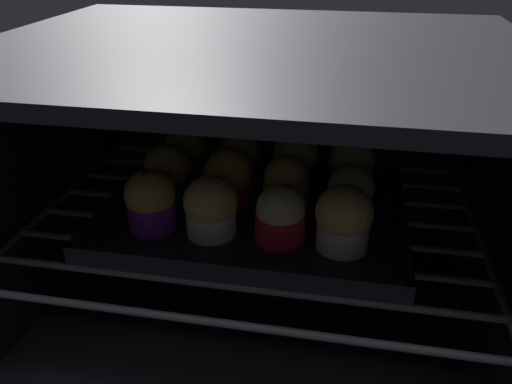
{
  "coord_description": "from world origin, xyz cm",
  "views": [
    {
      "loc": [
        10.41,
        -32.09,
        46.55
      ],
      "look_at": [
        0.0,
        22.76,
        17.15
      ],
      "focal_mm": 35.81,
      "sensor_mm": 36.0,
      "label": 1
    }
  ],
  "objects_px": {
    "muffin_row1_col1": "(228,177)",
    "muffin_row1_col2": "(286,184)",
    "muffin_row0_col1": "(211,208)",
    "muffin_row0_col3": "(344,219)",
    "muffin_row0_col0": "(151,200)",
    "muffin_row2_col0": "(186,153)",
    "muffin_row2_col1": "(240,158)",
    "muffin_row2_col2": "(295,160)",
    "muffin_row1_col3": "(350,193)",
    "muffin_row1_col0": "(168,173)",
    "baking_tray": "(256,209)",
    "muffin_row2_col3": "(351,164)",
    "muffin_row0_col2": "(280,215)"
  },
  "relations": [
    {
      "from": "muffin_row1_col1",
      "to": "muffin_row1_col2",
      "type": "relative_size",
      "value": 1.03
    },
    {
      "from": "muffin_row0_col1",
      "to": "muffin_row0_col3",
      "type": "relative_size",
      "value": 0.96
    },
    {
      "from": "muffin_row0_col0",
      "to": "muffin_row2_col0",
      "type": "distance_m",
      "value": 0.14
    },
    {
      "from": "muffin_row2_col0",
      "to": "muffin_row2_col1",
      "type": "height_order",
      "value": "muffin_row2_col0"
    },
    {
      "from": "muffin_row1_col2",
      "to": "muffin_row2_col0",
      "type": "relative_size",
      "value": 0.97
    },
    {
      "from": "muffin_row0_col3",
      "to": "muffin_row2_col0",
      "type": "height_order",
      "value": "same"
    },
    {
      "from": "muffin_row2_col1",
      "to": "muffin_row2_col2",
      "type": "relative_size",
      "value": 0.99
    },
    {
      "from": "muffin_row2_col0",
      "to": "muffin_row2_col2",
      "type": "relative_size",
      "value": 1.01
    },
    {
      "from": "muffin_row2_col1",
      "to": "muffin_row1_col2",
      "type": "bearing_deg",
      "value": -44.25
    },
    {
      "from": "muffin_row0_col0",
      "to": "muffin_row1_col3",
      "type": "bearing_deg",
      "value": 17.45
    },
    {
      "from": "muffin_row0_col3",
      "to": "muffin_row1_col0",
      "type": "relative_size",
      "value": 0.99
    },
    {
      "from": "muffin_row1_col0",
      "to": "baking_tray",
      "type": "bearing_deg",
      "value": 0.18
    },
    {
      "from": "muffin_row1_col3",
      "to": "muffin_row2_col2",
      "type": "relative_size",
      "value": 0.9
    },
    {
      "from": "muffin_row1_col1",
      "to": "muffin_row2_col2",
      "type": "distance_m",
      "value": 0.1
    },
    {
      "from": "muffin_row1_col2",
      "to": "muffin_row2_col0",
      "type": "distance_m",
      "value": 0.16
    },
    {
      "from": "muffin_row1_col0",
      "to": "muffin_row1_col2",
      "type": "height_order",
      "value": "muffin_row1_col0"
    },
    {
      "from": "muffin_row2_col3",
      "to": "muffin_row1_col2",
      "type": "bearing_deg",
      "value": -136.31
    },
    {
      "from": "baking_tray",
      "to": "muffin_row0_col1",
      "type": "xyz_separation_m",
      "value": [
        -0.04,
        -0.07,
        0.04
      ]
    },
    {
      "from": "muffin_row0_col2",
      "to": "muffin_row1_col1",
      "type": "relative_size",
      "value": 0.9
    },
    {
      "from": "muffin_row1_col1",
      "to": "muffin_row2_col1",
      "type": "height_order",
      "value": "muffin_row1_col1"
    },
    {
      "from": "muffin_row1_col1",
      "to": "muffin_row2_col3",
      "type": "height_order",
      "value": "muffin_row1_col1"
    },
    {
      "from": "muffin_row0_col0",
      "to": "muffin_row0_col1",
      "type": "height_order",
      "value": "muffin_row0_col0"
    },
    {
      "from": "muffin_row0_col2",
      "to": "muffin_row1_col1",
      "type": "xyz_separation_m",
      "value": [
        -0.08,
        0.07,
        0.0
      ]
    },
    {
      "from": "muffin_row0_col1",
      "to": "muffin_row0_col0",
      "type": "bearing_deg",
      "value": 179.49
    },
    {
      "from": "baking_tray",
      "to": "muffin_row2_col1",
      "type": "relative_size",
      "value": 5.05
    },
    {
      "from": "muffin_row1_col1",
      "to": "muffin_row2_col2",
      "type": "bearing_deg",
      "value": 42.41
    },
    {
      "from": "muffin_row2_col0",
      "to": "muffin_row2_col3",
      "type": "distance_m",
      "value": 0.23
    },
    {
      "from": "muffin_row1_col0",
      "to": "muffin_row0_col0",
      "type": "bearing_deg",
      "value": -86.9
    },
    {
      "from": "baking_tray",
      "to": "muffin_row2_col2",
      "type": "bearing_deg",
      "value": 60.95
    },
    {
      "from": "muffin_row1_col2",
      "to": "muffin_row0_col1",
      "type": "bearing_deg",
      "value": -136.03
    },
    {
      "from": "muffin_row1_col0",
      "to": "muffin_row2_col2",
      "type": "bearing_deg",
      "value": 25.37
    },
    {
      "from": "muffin_row0_col1",
      "to": "muffin_row1_col2",
      "type": "distance_m",
      "value": 0.1
    },
    {
      "from": "muffin_row0_col1",
      "to": "muffin_row0_col2",
      "type": "distance_m",
      "value": 0.08
    },
    {
      "from": "muffin_row2_col3",
      "to": "muffin_row1_col0",
      "type": "bearing_deg",
      "value": -161.69
    },
    {
      "from": "muffin_row2_col2",
      "to": "muffin_row1_col3",
      "type": "bearing_deg",
      "value": -44.17
    },
    {
      "from": "muffin_row2_col1",
      "to": "muffin_row2_col3",
      "type": "bearing_deg",
      "value": 1.23
    },
    {
      "from": "muffin_row2_col3",
      "to": "muffin_row1_col1",
      "type": "bearing_deg",
      "value": -154.39
    },
    {
      "from": "muffin_row0_col3",
      "to": "muffin_row1_col1",
      "type": "bearing_deg",
      "value": 152.44
    },
    {
      "from": "muffin_row1_col2",
      "to": "muffin_row2_col2",
      "type": "relative_size",
      "value": 0.98
    },
    {
      "from": "muffin_row0_col2",
      "to": "muffin_row2_col1",
      "type": "height_order",
      "value": "muffin_row2_col1"
    },
    {
      "from": "muffin_row0_col0",
      "to": "muffin_row0_col1",
      "type": "relative_size",
      "value": 1.03
    },
    {
      "from": "muffin_row1_col0",
      "to": "muffin_row1_col3",
      "type": "relative_size",
      "value": 1.13
    },
    {
      "from": "muffin_row1_col2",
      "to": "baking_tray",
      "type": "bearing_deg",
      "value": -178.37
    },
    {
      "from": "baking_tray",
      "to": "muffin_row2_col0",
      "type": "bearing_deg",
      "value": 147.56
    },
    {
      "from": "baking_tray",
      "to": "muffin_row1_col1",
      "type": "relative_size",
      "value": 4.94
    },
    {
      "from": "muffin_row1_col0",
      "to": "muffin_row2_col3",
      "type": "height_order",
      "value": "muffin_row1_col0"
    },
    {
      "from": "muffin_row0_col3",
      "to": "muffin_row2_col1",
      "type": "height_order",
      "value": "muffin_row0_col3"
    },
    {
      "from": "muffin_row1_col1",
      "to": "muffin_row2_col3",
      "type": "relative_size",
      "value": 1.03
    },
    {
      "from": "muffin_row0_col2",
      "to": "muffin_row0_col3",
      "type": "distance_m",
      "value": 0.07
    },
    {
      "from": "baking_tray",
      "to": "muffin_row2_col3",
      "type": "relative_size",
      "value": 5.07
    }
  ]
}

